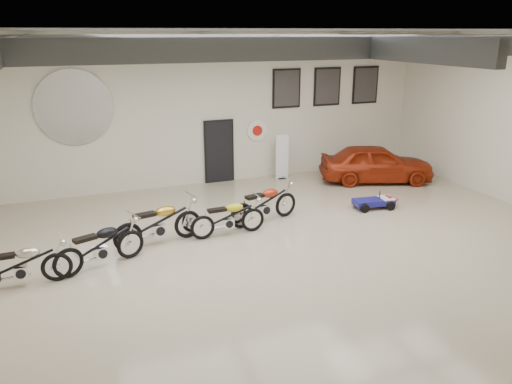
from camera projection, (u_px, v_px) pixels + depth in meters
name	position (u px, v px, depth m)	size (l,w,h in m)	color
floor	(274.00, 250.00, 11.91)	(16.00, 12.00, 0.01)	tan
ceiling	(277.00, 30.00, 10.37)	(16.00, 12.00, 0.01)	gray
back_wall	(203.00, 110.00, 16.46)	(16.00, 0.02, 5.00)	beige
ceiling_beams	(277.00, 43.00, 10.45)	(15.80, 11.80, 0.32)	slate
door	(219.00, 152.00, 17.03)	(0.92, 0.08, 2.10)	black
logo_plaque	(74.00, 108.00, 14.93)	(2.30, 0.06, 1.16)	silver
poster_left	(286.00, 88.00, 17.28)	(1.05, 0.08, 1.35)	black
poster_mid	(327.00, 87.00, 17.83)	(1.05, 0.08, 1.35)	black
poster_right	(365.00, 85.00, 18.39)	(1.05, 0.08, 1.35)	black
oil_sign	(257.00, 130.00, 17.32)	(0.72, 0.10, 0.72)	white
banner_stand	(282.00, 156.00, 17.45)	(0.45, 0.18, 1.67)	white
motorcycle_silver	(20.00, 264.00, 10.04)	(1.95, 0.60, 1.01)	silver
motorcycle_black	(100.00, 245.00, 10.89)	(2.06, 0.64, 1.07)	silver
motorcycle_gold	(158.00, 222.00, 12.07)	(2.21, 0.69, 1.15)	silver
motorcycle_yellow	(228.00, 217.00, 12.63)	(1.94, 0.60, 1.01)	silver
motorcycle_red	(264.00, 203.00, 13.50)	(2.13, 0.66, 1.11)	silver
go_kart	(378.00, 199.00, 14.68)	(1.46, 0.66, 0.53)	navy
vintage_car	(376.00, 163.00, 17.18)	(3.82, 1.54, 1.30)	#98270D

